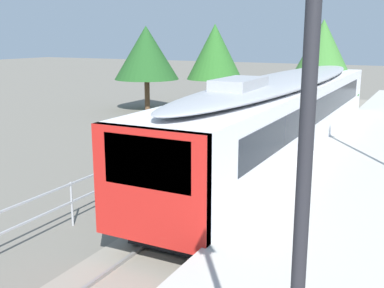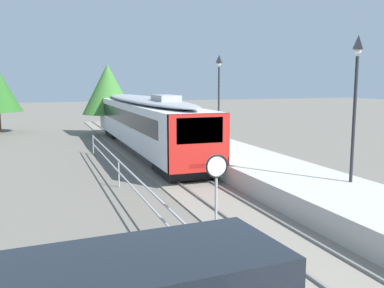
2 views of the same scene
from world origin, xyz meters
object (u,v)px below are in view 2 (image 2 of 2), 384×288
object	(u,v)px
commuter_train	(144,119)
platform_lamp_mid_platform	(356,81)
platform_lamp_far_end	(219,81)
speed_limit_sign	(217,181)

from	to	relation	value
commuter_train	platform_lamp_mid_platform	bearing A→B (deg)	-73.39
platform_lamp_mid_platform	platform_lamp_far_end	bearing A→B (deg)	90.00
platform_lamp_mid_platform	platform_lamp_far_end	world-z (taller)	same
commuter_train	platform_lamp_mid_platform	distance (m)	15.36
platform_lamp_mid_platform	platform_lamp_far_end	size ratio (longest dim) A/B	1.00
speed_limit_sign	platform_lamp_far_end	bearing A→B (deg)	66.33
platform_lamp_mid_platform	speed_limit_sign	bearing A→B (deg)	-156.78
commuter_train	platform_lamp_far_end	distance (m)	5.44
platform_lamp_mid_platform	speed_limit_sign	size ratio (longest dim) A/B	1.91
platform_lamp_mid_platform	platform_lamp_far_end	distance (m)	12.35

